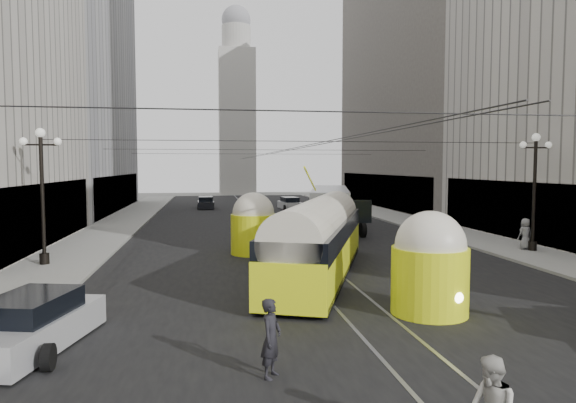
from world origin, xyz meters
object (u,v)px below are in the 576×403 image
object	(u,v)px
city_bus	(330,207)
sedan_silver	(32,325)
pedestrian_crossing_a	(271,338)
streetcar	(319,238)
pedestrian_sidewalk_right	(525,234)

from	to	relation	value
city_bus	sedan_silver	xyz separation A→B (m)	(-13.47, -22.96, -1.04)
pedestrian_crossing_a	sedan_silver	bearing A→B (deg)	94.79
city_bus	pedestrian_crossing_a	bearing A→B (deg)	-106.38
streetcar	pedestrian_crossing_a	size ratio (longest dim) A/B	8.10
sedan_silver	pedestrian_sidewalk_right	distance (m)	24.89
pedestrian_crossing_a	pedestrian_sidewalk_right	world-z (taller)	pedestrian_sidewalk_right
sedan_silver	pedestrian_crossing_a	bearing A→B (deg)	-24.52
sedan_silver	pedestrian_crossing_a	xyz separation A→B (m)	(5.93, -2.71, 0.25)
streetcar	pedestrian_sidewalk_right	world-z (taller)	streetcar
city_bus	sedan_silver	size ratio (longest dim) A/B	2.57
pedestrian_crossing_a	city_bus	bearing A→B (deg)	12.93
streetcar	pedestrian_crossing_a	bearing A→B (deg)	-108.10
pedestrian_sidewalk_right	sedan_silver	bearing A→B (deg)	22.22
pedestrian_crossing_a	pedestrian_sidewalk_right	bearing A→B (deg)	-18.30
pedestrian_crossing_a	pedestrian_sidewalk_right	distance (m)	21.59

